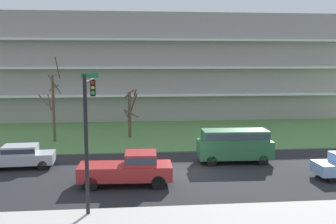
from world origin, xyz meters
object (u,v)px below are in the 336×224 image
object	(u,v)px
tree_left	(130,112)
van_green_near_right	(235,143)
tree_far_left	(53,104)
traffic_signal_mast	(89,117)
sedan_silver_near_left	(21,155)
pickup_red_center_right	(129,168)

from	to	relation	value
tree_left	van_green_near_right	size ratio (longest dim) A/B	0.88
tree_far_left	traffic_signal_mast	world-z (taller)	tree_far_left
sedan_silver_near_left	pickup_red_center_right	size ratio (longest dim) A/B	0.82
pickup_red_center_right	tree_far_left	bearing A→B (deg)	119.05
sedan_silver_near_left	pickup_red_center_right	distance (m)	8.60
tree_far_left	traffic_signal_mast	size ratio (longest dim) A/B	1.14
tree_left	pickup_red_center_right	xyz separation A→B (m)	(-0.14, -14.37, -1.43)
tree_left	pickup_red_center_right	size ratio (longest dim) A/B	0.85
van_green_near_right	tree_far_left	bearing A→B (deg)	-29.33
pickup_red_center_right	traffic_signal_mast	bearing A→B (deg)	-119.80
pickup_red_center_right	van_green_near_right	bearing A→B (deg)	33.23
tree_far_left	van_green_near_right	bearing A→B (deg)	-31.09
sedan_silver_near_left	traffic_signal_mast	distance (m)	10.02
tree_far_left	tree_left	distance (m)	6.94
van_green_near_right	tree_left	bearing A→B (deg)	-51.57
tree_left	traffic_signal_mast	size ratio (longest dim) A/B	0.70
tree_far_left	sedan_silver_near_left	distance (m)	8.89
tree_left	traffic_signal_mast	xyz separation A→B (m)	(-2.10, -17.51, 2.04)
van_green_near_right	traffic_signal_mast	xyz separation A→B (m)	(-9.44, -7.65, 3.09)
pickup_red_center_right	van_green_near_right	world-z (taller)	van_green_near_right
pickup_red_center_right	traffic_signal_mast	xyz separation A→B (m)	(-1.96, -3.14, 3.47)
traffic_signal_mast	tree_left	bearing A→B (deg)	83.17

